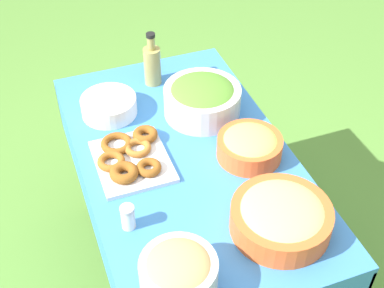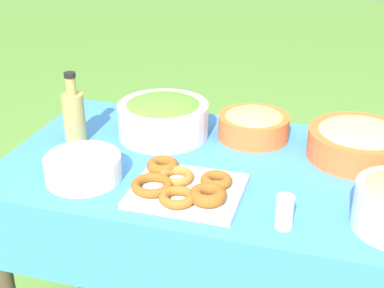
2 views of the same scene
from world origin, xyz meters
The scene contains 10 objects.
ground_plane centered at (0.00, 0.00, 0.00)m, with size 14.00×14.00×0.00m, color #568C38.
picnic_table centered at (0.00, 0.00, 0.65)m, with size 1.30×0.75×0.77m.
salad_bowl centered at (0.22, -0.15, 0.84)m, with size 0.30×0.30×0.13m.
pasta_bowl centered at (-0.41, -0.16, 0.82)m, with size 0.32×0.32×0.11m.
donut_platter centered at (0.05, 0.19, 0.79)m, with size 0.31×0.28×0.05m.
plate_stack centered at (0.34, 0.20, 0.80)m, with size 0.22×0.22×0.07m.
olive_oil_bottle centered at (0.49, -0.02, 0.86)m, with size 0.07×0.07×0.24m.
bread_bowl centered at (-0.51, 0.20, 0.84)m, with size 0.22×0.22×0.14m.
fruit_bowl centered at (-0.07, -0.21, 0.82)m, with size 0.23×0.23×0.10m.
salt_shaker centered at (-0.24, 0.28, 0.81)m, with size 0.05×0.05×0.09m.
Camera 1 is at (-1.33, 0.47, 2.09)m, focal length 50.00 mm.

